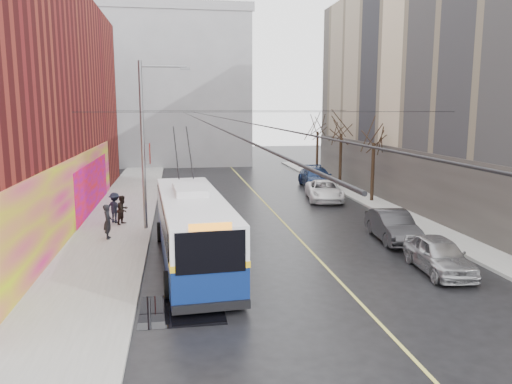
# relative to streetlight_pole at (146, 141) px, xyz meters

# --- Properties ---
(ground) EXTENTS (140.00, 140.00, 0.00)m
(ground) POSITION_rel_streetlight_pole_xyz_m (6.14, -10.00, -4.85)
(ground) COLOR black
(ground) RESTS_ON ground
(sidewalk_left) EXTENTS (4.00, 60.00, 0.15)m
(sidewalk_left) POSITION_rel_streetlight_pole_xyz_m (-1.86, 2.00, -4.77)
(sidewalk_left) COLOR gray
(sidewalk_left) RESTS_ON ground
(sidewalk_right) EXTENTS (2.00, 60.00, 0.15)m
(sidewalk_right) POSITION_rel_streetlight_pole_xyz_m (15.14, 2.00, -4.77)
(sidewalk_right) COLOR gray
(sidewalk_right) RESTS_ON ground
(lane_line) EXTENTS (0.12, 50.00, 0.01)m
(lane_line) POSITION_rel_streetlight_pole_xyz_m (7.64, 4.00, -4.84)
(lane_line) COLOR #BFB74C
(lane_line) RESTS_ON ground
(building_right) EXTENTS (14.06, 36.00, 16.00)m
(building_right) POSITION_rel_streetlight_pole_xyz_m (23.13, 4.00, 3.15)
(building_right) COLOR #BFAC8A
(building_right) RESTS_ON ground
(building_far) EXTENTS (20.50, 12.10, 18.00)m
(building_far) POSITION_rel_streetlight_pole_xyz_m (0.14, 34.99, 4.17)
(building_far) COLOR gray
(building_far) RESTS_ON ground
(streetlight_pole) EXTENTS (2.65, 0.60, 9.00)m
(streetlight_pole) POSITION_rel_streetlight_pole_xyz_m (0.00, 0.00, 0.00)
(streetlight_pole) COLOR slate
(streetlight_pole) RESTS_ON ground
(catenary_wires) EXTENTS (18.00, 60.00, 0.22)m
(catenary_wires) POSITION_rel_streetlight_pole_xyz_m (3.60, 4.77, 1.40)
(catenary_wires) COLOR black
(tree_near) EXTENTS (3.20, 3.20, 6.40)m
(tree_near) POSITION_rel_streetlight_pole_xyz_m (15.14, 6.00, 0.13)
(tree_near) COLOR black
(tree_near) RESTS_ON ground
(tree_mid) EXTENTS (3.20, 3.20, 6.68)m
(tree_mid) POSITION_rel_streetlight_pole_xyz_m (15.14, 13.00, 0.41)
(tree_mid) COLOR black
(tree_mid) RESTS_ON ground
(tree_far) EXTENTS (3.20, 3.20, 6.57)m
(tree_far) POSITION_rel_streetlight_pole_xyz_m (15.14, 20.00, 0.30)
(tree_far) COLOR black
(tree_far) RESTS_ON ground
(puddle) EXTENTS (2.74, 2.76, 0.01)m
(puddle) POSITION_rel_streetlight_pole_xyz_m (1.62, -11.20, -4.84)
(puddle) COLOR black
(puddle) RESTS_ON ground
(pigeons_flying) EXTENTS (1.43, 2.98, 0.98)m
(pigeons_flying) POSITION_rel_streetlight_pole_xyz_m (4.09, 0.74, 2.79)
(pigeons_flying) COLOR slate
(trolleybus) EXTENTS (3.35, 12.00, 5.63)m
(trolleybus) POSITION_rel_streetlight_pole_xyz_m (2.18, -6.10, -3.28)
(trolleybus) COLOR navy
(trolleybus) RESTS_ON ground
(parked_car_a) EXTENTS (2.02, 4.36, 1.45)m
(parked_car_a) POSITION_rel_streetlight_pole_xyz_m (11.94, -8.94, -4.12)
(parked_car_a) COLOR #98999C
(parked_car_a) RESTS_ON ground
(parked_car_b) EXTENTS (2.00, 4.69, 1.50)m
(parked_car_b) POSITION_rel_streetlight_pole_xyz_m (12.18, -4.03, -4.10)
(parked_car_b) COLOR #29292C
(parked_car_b) RESTS_ON ground
(parked_car_c) EXTENTS (3.16, 5.46, 1.43)m
(parked_car_c) POSITION_rel_streetlight_pole_xyz_m (12.03, 7.23, -4.13)
(parked_car_c) COLOR white
(parked_car_c) RESTS_ON ground
(parked_car_d) EXTENTS (2.66, 5.89, 1.68)m
(parked_car_d) POSITION_rel_streetlight_pole_xyz_m (13.14, 13.19, -4.01)
(parked_car_d) COLOR #16264D
(parked_car_d) RESTS_ON ground
(following_car) EXTENTS (2.44, 4.53, 1.46)m
(following_car) POSITION_rel_streetlight_pole_xyz_m (1.64, 6.88, -4.11)
(following_car) COLOR silver
(following_car) RESTS_ON ground
(pedestrian_a) EXTENTS (0.45, 0.66, 1.73)m
(pedestrian_a) POSITION_rel_streetlight_pole_xyz_m (-1.88, -1.95, -3.83)
(pedestrian_a) COLOR black
(pedestrian_a) RESTS_ON sidewalk_left
(pedestrian_b) EXTENTS (0.93, 0.99, 1.62)m
(pedestrian_b) POSITION_rel_streetlight_pole_xyz_m (-1.46, 1.21, -3.89)
(pedestrian_b) COLOR black
(pedestrian_b) RESTS_ON sidewalk_left
(pedestrian_c) EXTENTS (1.28, 1.15, 1.72)m
(pedestrian_c) POSITION_rel_streetlight_pole_xyz_m (-1.95, 1.65, -3.83)
(pedestrian_c) COLOR black
(pedestrian_c) RESTS_ON sidewalk_left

